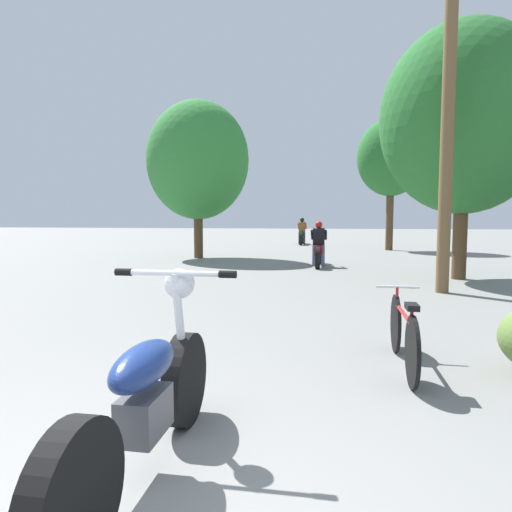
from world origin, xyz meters
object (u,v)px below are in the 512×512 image
Objects in this scene: roadside_tree_right_near at (464,119)px; motorcycle_rider_lead at (319,249)px; motorcycle_foreground at (148,398)px; utility_pole at (448,109)px; bicycle_parked at (403,333)px; roadside_tree_right_far at (391,158)px; motorcycle_rider_far at (302,234)px; roadside_tree_left at (198,160)px.

motorcycle_rider_lead is at bearing 145.31° from roadside_tree_right_near.
utility_pole is at bearing 65.88° from motorcycle_foreground.
bicycle_parked is (-2.24, -6.85, -3.35)m from roadside_tree_right_near.
roadside_tree_right_near is at bearing 68.48° from utility_pole.
motorcycle_rider_lead is at bearing 96.87° from bicycle_parked.
roadside_tree_right_near is at bearing -87.21° from roadside_tree_right_far.
bicycle_parked is (-1.40, -4.72, -3.12)m from utility_pole.
motorcycle_rider_lead is 11.19m from motorcycle_rider_far.
utility_pole reaches higher than roadside_tree_left.
roadside_tree_right_far is 1.04× the size of roadside_tree_left.
motorcycle_rider_lead is (-2.50, 4.43, -2.95)m from utility_pole.
utility_pole is at bearing -76.39° from motorcycle_rider_far.
roadside_tree_right_near is 14.54m from motorcycle_rider_far.
motorcycle_rider_lead is (-3.34, 2.31, -3.18)m from roadside_tree_right_near.
motorcycle_foreground is at bearing -113.51° from roadside_tree_right_near.
motorcycle_foreground is 0.97× the size of motorcycle_rider_lead.
motorcycle_rider_far is at bearing 108.91° from roadside_tree_right_near.
motorcycle_rider_far is 20.42m from bicycle_parked.
motorcycle_foreground is at bearing -88.22° from motorcycle_rider_far.
roadside_tree_right_far is (-0.47, 9.69, 0.37)m from roadside_tree_right_near.
motorcycle_rider_lead is at bearing -83.53° from motorcycle_rider_far.
roadside_tree_right_near is 7.94m from bicycle_parked.
roadside_tree_right_far is at bearing 35.95° from roadside_tree_left.
utility_pole reaches higher than roadside_tree_right_far.
bicycle_parked is (2.36, -20.28, -0.21)m from motorcycle_rider_far.
roadside_tree_right_far reaches higher than motorcycle_foreground.
roadside_tree_right_far reaches higher than bicycle_parked.
utility_pole is 9.50m from roadside_tree_left.
roadside_tree_right_near is 1.01× the size of roadside_tree_right_far.
motorcycle_rider_far is (-4.13, 3.74, -3.51)m from roadside_tree_right_far.
motorcycle_rider_lead is (-2.87, -7.38, -3.55)m from roadside_tree_right_far.
motorcycle_rider_far is at bearing 137.82° from roadside_tree_right_far.
roadside_tree_right_near is 2.92× the size of motorcycle_foreground.
roadside_tree_left is at bearing 136.13° from utility_pole.
utility_pole is 8.09m from motorcycle_foreground.
bicycle_parked is at bearing -83.35° from motorcycle_rider_far.
roadside_tree_left is (-7.21, -5.23, -0.60)m from roadside_tree_right_far.
roadside_tree_right_near is 2.84× the size of motorcycle_rider_lead.
utility_pole is 3.03× the size of motorcycle_rider_far.
roadside_tree_right_near reaches higher than motorcycle_foreground.
motorcycle_foreground is (-3.07, -6.85, -3.01)m from utility_pole.
utility_pole reaches higher than motorcycle_rider_far.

